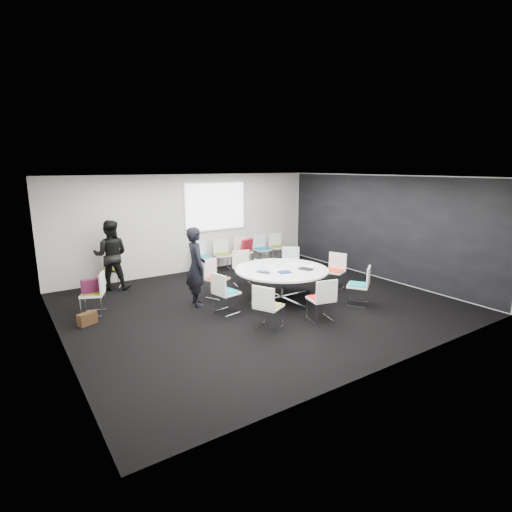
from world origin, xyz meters
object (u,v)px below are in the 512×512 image
chair_ring_f (268,315)px  chair_spare_left (94,302)px  chair_back_b (223,260)px  chair_person_back (111,277)px  chair_ring_g (321,307)px  chair_back_c (243,257)px  brown_bag (87,319)px  conference_table (282,277)px  chair_ring_e (226,300)px  chair_back_d (262,255)px  chair_ring_c (243,275)px  chair_ring_b (290,270)px  maroon_bag (92,286)px  chair_ring_a (334,278)px  chair_ring_d (217,286)px  person_back (111,255)px  chair_back_a (201,263)px  cup (278,265)px  chair_back_e (278,252)px  chair_ring_h (358,293)px  person_main (196,267)px  laptop (264,272)px

chair_ring_f → chair_spare_left: (-2.57, 2.63, 0.00)m
chair_back_b → chair_person_back: same height
chair_ring_g → chair_back_b: same height
chair_back_b → chair_back_c: 0.74m
chair_ring_f → brown_bag: 3.53m
brown_bag → chair_spare_left: bearing=64.4°
conference_table → chair_spare_left: bearing=160.0°
chair_ring_e → chair_back_c: bearing=132.5°
chair_ring_f → chair_person_back: (-1.78, 4.39, 0.00)m
chair_back_d → chair_spare_left: size_ratio=1.00×
chair_ring_c → chair_ring_f: bearing=81.3°
chair_ring_b → maroon_bag: bearing=40.3°
chair_ring_a → chair_ring_d: 2.97m
chair_ring_c → chair_ring_g: 2.94m
chair_ring_f → person_back: size_ratio=0.51×
chair_back_a → cup: bearing=101.4°
chair_ring_a → chair_back_a: same height
person_back → maroon_bag: person_back is taller
chair_back_e → cup: chair_back_e is taller
conference_table → chair_ring_h: 1.75m
person_main → chair_ring_c: bearing=-55.3°
chair_ring_h → chair_person_back: (-4.23, 4.40, 0.00)m
chair_ring_a → chair_back_e: size_ratio=1.00×
chair_ring_c → chair_back_e: (2.38, 1.71, 0.00)m
chair_ring_g → chair_ring_a: bearing=51.7°
conference_table → person_back: person_back is taller
conference_table → chair_ring_a: 1.65m
conference_table → maroon_bag: maroon_bag is taller
chair_ring_e → cup: (1.53, 0.24, 0.50)m
chair_back_b → chair_back_e: size_ratio=1.00×
chair_ring_e → person_back: bearing=-163.9°
chair_back_d → brown_bag: 6.13m
chair_back_d → chair_back_b: bearing=1.2°
chair_ring_a → chair_back_d: size_ratio=1.00×
chair_ring_b → chair_spare_left: 4.99m
chair_spare_left → laptop: (3.32, -1.42, 0.47)m
chair_ring_a → chair_spare_left: (-5.45, 1.45, 0.00)m
chair_back_e → brown_bag: bearing=29.0°
chair_back_a → chair_back_d: (2.10, -0.04, 0.00)m
chair_back_b → person_main: size_ratio=0.50×
brown_bag → maroon_bag: bearing=66.0°
laptop → chair_ring_a: bearing=-121.2°
chair_back_b → brown_bag: chair_back_b is taller
conference_table → brown_bag: bearing=167.8°
chair_back_e → person_main: (-4.03, -2.43, 0.60)m
chair_ring_g → chair_back_a: 4.68m
cup → chair_ring_g: bearing=-95.4°
chair_ring_e → person_main: (-0.29, 0.81, 0.60)m
maroon_bag → cup: bearing=-17.5°
chair_person_back → chair_ring_a: bearing=170.1°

